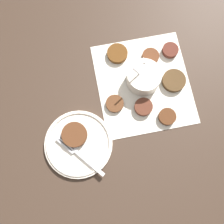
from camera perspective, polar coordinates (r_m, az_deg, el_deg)
name	(u,v)px	position (r m, az deg, el deg)	size (l,w,h in m)	color
ground_plane	(149,81)	(0.93, 8.03, 6.73)	(4.00, 4.00, 0.00)	#38281E
napkin	(144,84)	(0.92, 6.88, 6.11)	(0.39, 0.37, 0.00)	silver
sauce_bowl	(144,78)	(0.90, 6.88, 7.32)	(0.12, 0.11, 0.12)	silver
fritter_0	(115,104)	(0.88, 0.60, 1.83)	(0.06, 0.06, 0.01)	#54311C
fritter_1	(117,54)	(0.95, 1.16, 12.61)	(0.07, 0.07, 0.02)	#553214
fritter_2	(174,81)	(0.93, 13.29, 6.65)	(0.08, 0.08, 0.02)	#48331D
fritter_3	(143,107)	(0.88, 6.85, 1.10)	(0.06, 0.06, 0.02)	#50291C
fritter_4	(151,56)	(0.95, 8.40, 11.93)	(0.06, 0.06, 0.01)	#57301C
fritter_5	(170,50)	(0.97, 12.55, 12.99)	(0.06, 0.06, 0.02)	#52271D
fritter_6	(167,117)	(0.89, 11.93, -1.00)	(0.06, 0.06, 0.02)	#4D2A17
serving_plate	(78,144)	(0.87, -7.31, -6.91)	(0.22, 0.22, 0.02)	silver
fritter_on_plate	(74,135)	(0.85, -8.19, -4.91)	(0.08, 0.08, 0.02)	#512D19
fork	(76,151)	(0.85, -7.88, -8.40)	(0.14, 0.16, 0.00)	silver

